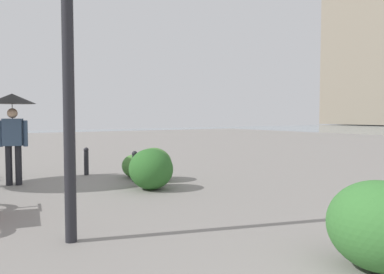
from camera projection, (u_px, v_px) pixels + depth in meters
name	position (u px, v px, depth m)	size (l,w,h in m)	color
building_highrise	(380.00, 24.00, 68.49)	(13.71, 14.59, 37.49)	gray
pedestrian	(12.00, 113.00, 8.52)	(1.00, 1.00, 2.03)	black
bollard_near	(135.00, 166.00, 9.05)	(0.13, 0.13, 0.72)	#232328
bollard_mid	(86.00, 161.00, 10.05)	(0.13, 0.13, 0.72)	#232328
shrub_low	(134.00, 166.00, 9.66)	(0.68, 0.61, 0.58)	#477F38
shrub_round	(154.00, 164.00, 9.19)	(0.92, 0.83, 0.78)	#477F38
shrub_wide	(380.00, 226.00, 3.85)	(1.06, 0.96, 0.90)	#387533
shrub_tall	(151.00, 169.00, 8.09)	(1.01, 0.91, 0.86)	#2D6628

